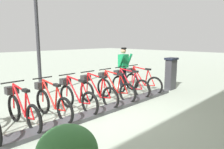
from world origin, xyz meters
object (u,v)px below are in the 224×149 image
at_px(bike_docked_2, 114,87).
at_px(payment_kiosk, 171,73).
at_px(bike_docked_5, 51,102).
at_px(bike_docked_4, 76,96).
at_px(bike_docked_6, 22,109).
at_px(bike_docked_0, 141,81).
at_px(worker_near_rack, 123,66).
at_px(lamp_post, 37,22).
at_px(bike_docked_1, 128,84).
at_px(bike_docked_3, 96,91).

bearing_deg(bike_docked_2, payment_kiosk, -102.02).
height_order(bike_docked_2, bike_docked_5, same).
height_order(bike_docked_4, bike_docked_6, same).
bearing_deg(bike_docked_0, bike_docked_6, 90.00).
bearing_deg(worker_near_rack, bike_docked_2, 122.37).
distance_m(bike_docked_5, lamp_post, 3.26).
bearing_deg(bike_docked_2, bike_docked_6, 90.00).
distance_m(bike_docked_4, bike_docked_5, 0.75).
xyz_separation_m(bike_docked_1, bike_docked_6, (0.00, 3.77, 0.00)).
height_order(bike_docked_0, lamp_post, lamp_post).
distance_m(bike_docked_4, lamp_post, 3.15).
xyz_separation_m(payment_kiosk, bike_docked_1, (0.57, 1.93, -0.24)).
distance_m(bike_docked_2, worker_near_rack, 2.03).
height_order(bike_docked_1, bike_docked_5, same).
xyz_separation_m(payment_kiosk, bike_docked_6, (0.57, 5.70, -0.24)).
bearing_deg(bike_docked_5, bike_docked_1, -90.00).
bearing_deg(bike_docked_1, lamp_post, 43.68).
height_order(bike_docked_3, bike_docked_5, same).
bearing_deg(worker_near_rack, bike_docked_5, 105.05).
relative_size(bike_docked_4, worker_near_rack, 1.04).
relative_size(bike_docked_2, bike_docked_3, 1.00).
xyz_separation_m(bike_docked_3, lamp_post, (2.29, 0.68, 2.17)).
bearing_deg(bike_docked_4, lamp_post, -1.90).
xyz_separation_m(bike_docked_4, lamp_post, (2.29, -0.08, 2.17)).
bearing_deg(lamp_post, bike_docked_5, 160.07).
bearing_deg(bike_docked_3, bike_docked_6, 90.00).
xyz_separation_m(bike_docked_6, worker_near_rack, (1.05, -4.68, 0.48)).
height_order(bike_docked_4, worker_near_rack, worker_near_rack).
relative_size(bike_docked_4, bike_docked_6, 1.00).
distance_m(payment_kiosk, lamp_post, 5.37).
relative_size(bike_docked_4, bike_docked_5, 1.00).
xyz_separation_m(bike_docked_4, bike_docked_5, (0.00, 0.75, 0.00)).
distance_m(payment_kiosk, bike_docked_6, 5.73).
xyz_separation_m(payment_kiosk, bike_docked_0, (0.57, 1.18, -0.24)).
bearing_deg(bike_docked_6, bike_docked_1, -90.00).
bearing_deg(payment_kiosk, worker_near_rack, 32.16).
xyz_separation_m(bike_docked_2, bike_docked_5, (0.00, 2.26, 0.00)).
distance_m(bike_docked_0, bike_docked_1, 0.75).
distance_m(bike_docked_1, bike_docked_2, 0.75).
bearing_deg(bike_docked_0, bike_docked_3, 90.00).
distance_m(bike_docked_1, bike_docked_4, 2.26).
bearing_deg(bike_docked_6, bike_docked_5, -90.00).
relative_size(bike_docked_2, bike_docked_5, 1.00).
bearing_deg(worker_near_rack, payment_kiosk, -147.84).
relative_size(bike_docked_1, worker_near_rack, 1.04).
xyz_separation_m(payment_kiosk, lamp_post, (2.86, 4.12, 1.93)).
relative_size(bike_docked_2, bike_docked_4, 1.00).
distance_m(bike_docked_2, bike_docked_4, 1.51).
bearing_deg(bike_docked_5, bike_docked_2, -90.00).
xyz_separation_m(payment_kiosk, bike_docked_4, (0.57, 4.19, -0.24)).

